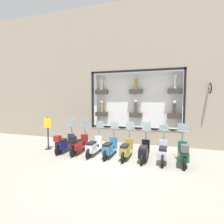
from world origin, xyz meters
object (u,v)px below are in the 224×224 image
at_px(scooter_navy_7, 64,143).
at_px(shop_sign_post, 48,132).
at_px(scooter_white_5, 94,147).
at_px(scooter_teal_4, 109,148).
at_px(scooter_red_6, 78,144).
at_px(scooter_green_0, 183,154).
at_px(scooter_silver_1, 163,153).
at_px(scooter_black_2, 144,151).
at_px(scooter_olive_3, 126,149).

bearing_deg(scooter_navy_7, shop_sign_post, 78.66).
bearing_deg(scooter_white_5, shop_sign_post, 86.42).
distance_m(scooter_teal_4, shop_sign_post, 3.65).
relative_size(scooter_red_6, scooter_navy_7, 1.01).
bearing_deg(scooter_green_0, shop_sign_post, 88.11).
bearing_deg(scooter_red_6, scooter_silver_1, -89.26).
relative_size(scooter_black_2, scooter_navy_7, 1.00).
relative_size(scooter_olive_3, scooter_white_5, 1.00).
bearing_deg(scooter_olive_3, scooter_navy_7, 91.01).
bearing_deg(scooter_silver_1, scooter_green_0, -93.92).
bearing_deg(scooter_olive_3, scooter_black_2, -89.99).
xyz_separation_m(scooter_black_2, scooter_navy_7, (-0.06, 4.08, 0.05)).
relative_size(scooter_green_0, shop_sign_post, 1.01).
xyz_separation_m(scooter_navy_7, shop_sign_post, (0.23, 1.15, 0.49)).
relative_size(scooter_teal_4, scooter_red_6, 0.99).
relative_size(scooter_green_0, scooter_white_5, 1.01).
bearing_deg(scooter_navy_7, scooter_teal_4, -88.66).
bearing_deg(scooter_teal_4, scooter_green_0, -90.93).
height_order(scooter_silver_1, scooter_navy_7, scooter_navy_7).
relative_size(scooter_black_2, scooter_olive_3, 1.00).
bearing_deg(scooter_red_6, scooter_black_2, -89.11).
bearing_deg(shop_sign_post, scooter_white_5, -93.58).
xyz_separation_m(scooter_teal_4, scooter_navy_7, (-0.06, 2.45, 0.05)).
distance_m(scooter_olive_3, shop_sign_post, 4.46).
bearing_deg(scooter_black_2, shop_sign_post, 88.10).
height_order(scooter_olive_3, scooter_teal_4, scooter_olive_3).
distance_m(scooter_olive_3, scooter_teal_4, 0.82).
bearing_deg(scooter_white_5, scooter_black_2, -89.98).
xyz_separation_m(scooter_teal_4, scooter_red_6, (-0.05, 1.63, 0.07)).
xyz_separation_m(scooter_green_0, scooter_red_6, (0.00, 4.90, 0.00)).
relative_size(scooter_olive_3, scooter_teal_4, 1.00).
height_order(scooter_silver_1, scooter_teal_4, scooter_teal_4).
bearing_deg(scooter_teal_4, shop_sign_post, 87.23).
bearing_deg(scooter_silver_1, shop_sign_post, 88.38).
height_order(scooter_white_5, shop_sign_post, shop_sign_post).
distance_m(scooter_white_5, scooter_red_6, 0.82).
height_order(scooter_green_0, scooter_olive_3, scooter_green_0).
distance_m(scooter_silver_1, scooter_olive_3, 1.63).
relative_size(scooter_red_6, shop_sign_post, 1.02).
relative_size(scooter_silver_1, scooter_red_6, 1.00).
relative_size(scooter_teal_4, shop_sign_post, 1.01).
relative_size(scooter_green_0, scooter_red_6, 1.00).
bearing_deg(scooter_olive_3, scooter_teal_4, 90.04).
xyz_separation_m(scooter_green_0, scooter_silver_1, (0.06, 0.82, -0.05)).
bearing_deg(scooter_navy_7, scooter_red_6, -89.48).
height_order(scooter_green_0, scooter_red_6, scooter_red_6).
relative_size(scooter_white_5, scooter_navy_7, 1.00).
bearing_deg(scooter_navy_7, scooter_black_2, -89.19).
height_order(scooter_teal_4, scooter_navy_7, scooter_navy_7).
bearing_deg(scooter_teal_4, scooter_navy_7, 91.34).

